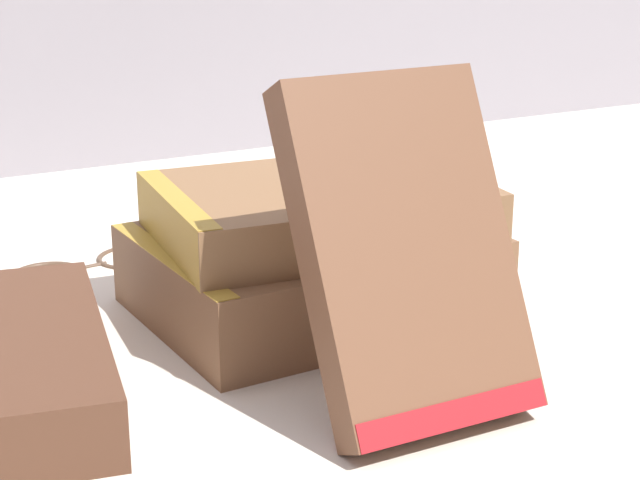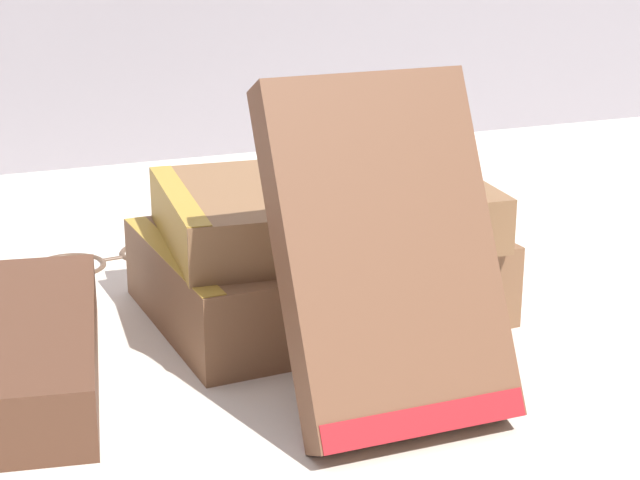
% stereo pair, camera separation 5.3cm
% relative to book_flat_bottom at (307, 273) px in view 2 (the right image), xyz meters
% --- Properties ---
extents(ground_plane, '(3.00, 3.00, 0.00)m').
position_rel_book_flat_bottom_xyz_m(ground_plane, '(-0.05, -0.06, -0.02)').
color(ground_plane, beige).
extents(book_flat_bottom, '(0.18, 0.15, 0.05)m').
position_rel_book_flat_bottom_xyz_m(book_flat_bottom, '(0.00, 0.00, 0.00)').
color(book_flat_bottom, brown).
rests_on(book_flat_bottom, ground_plane).
extents(book_flat_top, '(0.18, 0.13, 0.03)m').
position_rel_book_flat_bottom_xyz_m(book_flat_top, '(0.00, -0.00, 0.04)').
color(book_flat_top, brown).
rests_on(book_flat_top, book_flat_bottom).
extents(book_leaning_front, '(0.09, 0.09, 0.15)m').
position_rel_book_flat_bottom_xyz_m(book_leaning_front, '(-0.01, -0.12, 0.05)').
color(book_leaning_front, brown).
rests_on(book_leaning_front, ground_plane).
extents(pocket_watch, '(0.06, 0.06, 0.01)m').
position_rel_book_flat_bottom_xyz_m(pocket_watch, '(0.02, -0.00, 0.05)').
color(pocket_watch, silver).
rests_on(pocket_watch, book_flat_top).
extents(reading_glasses, '(0.11, 0.06, 0.00)m').
position_rel_book_flat_bottom_xyz_m(reading_glasses, '(-0.08, 0.13, -0.02)').
color(reading_glasses, '#4C3828').
rests_on(reading_glasses, ground_plane).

